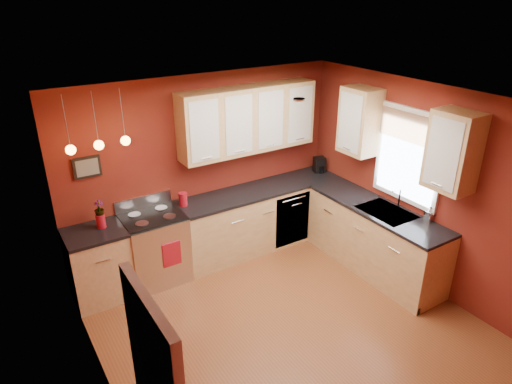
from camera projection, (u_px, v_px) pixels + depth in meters
floor at (292, 330)px, 5.24m from camera, size 4.20×4.20×0.00m
ceiling at (302, 107)px, 4.16m from camera, size 4.00×4.20×0.02m
wall_back at (205, 168)px, 6.32m from camera, size 4.00×0.02×2.60m
wall_front at (483, 361)px, 3.09m from camera, size 4.00×0.02×2.60m
wall_left at (101, 296)px, 3.73m from camera, size 0.02×4.20×2.60m
wall_right at (425, 189)px, 5.68m from camera, size 0.02×4.20×2.60m
base_cabinets_back_left at (99, 266)px, 5.64m from camera, size 0.70×0.60×0.90m
base_cabinets_back_right at (261, 218)px, 6.79m from camera, size 2.54×0.60×0.90m
base_cabinets_right at (374, 239)px, 6.23m from camera, size 0.60×2.10×0.90m
counter_back_left at (94, 233)px, 5.44m from camera, size 0.70×0.62×0.04m
counter_back_right at (261, 189)px, 6.60m from camera, size 2.54×0.62×0.04m
counter_right at (378, 209)px, 6.03m from camera, size 0.62×2.10×0.04m
gas_range at (155, 247)px, 5.98m from camera, size 0.76×0.64×1.11m
dishwasher_front at (292, 220)px, 6.75m from camera, size 0.60×0.02×0.80m
sink at (386, 213)px, 5.92m from camera, size 0.50×0.70×0.33m
window at (409, 153)px, 5.73m from camera, size 0.06×1.02×1.22m
upper_cabinets_back at (248, 119)px, 6.21m from camera, size 2.00×0.35×0.90m
upper_cabinets_right at (402, 135)px, 5.57m from camera, size 0.35×1.95×0.90m
wall_picture at (87, 167)px, 5.40m from camera, size 0.32×0.03×0.26m
pendant_lights at (99, 144)px, 5.05m from camera, size 0.71×0.11×0.66m
red_canister at (183, 199)px, 6.04m from camera, size 0.12×0.12×0.18m
red_vase at (101, 221)px, 5.49m from camera, size 0.11×0.11×0.18m
flowers at (99, 209)px, 5.42m from camera, size 0.13×0.13×0.20m
coffee_maker at (320, 165)px, 7.12m from camera, size 0.20×0.20×0.24m
soap_pump at (429, 214)px, 5.64m from camera, size 0.10×0.10×0.20m
dish_towel at (172, 254)px, 5.76m from camera, size 0.24×0.02×0.33m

